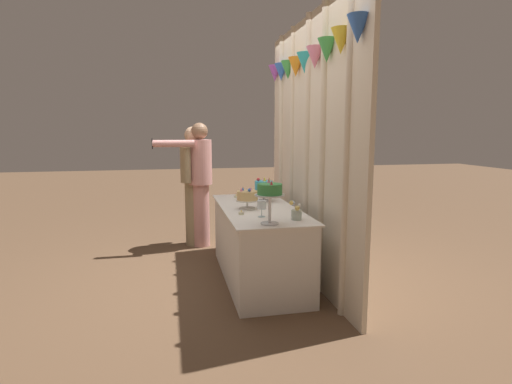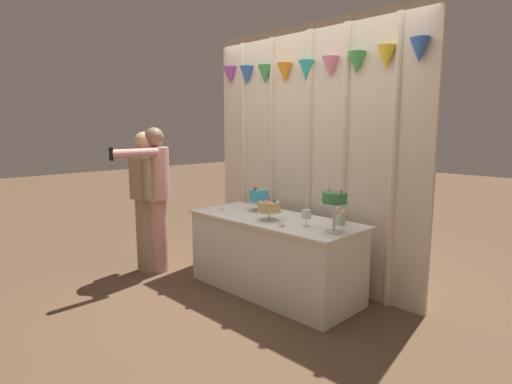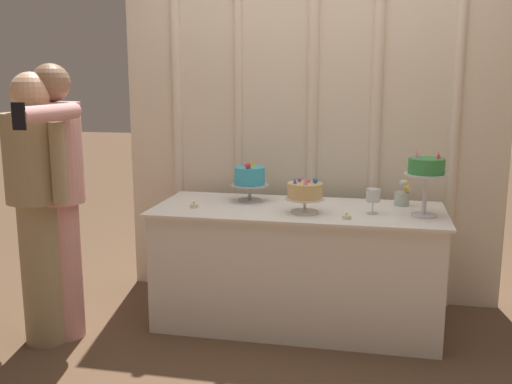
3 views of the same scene
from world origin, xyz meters
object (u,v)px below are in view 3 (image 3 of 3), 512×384
cake_display_leftmost (250,178)px  flower_vase (403,195)px  guest_girl_blue_dress (57,189)px  cake_table (297,266)px  tealight_near_left (347,217)px  wine_glass (373,196)px  guest_man_pink_jacket (39,200)px  cake_display_center (305,193)px  tealight_far_left (194,206)px  cake_display_rightmost (426,171)px

cake_display_leftmost → flower_vase: bearing=3.6°
guest_girl_blue_dress → cake_table: bearing=20.0°
tealight_near_left → cake_table: bearing=143.4°
cake_table → flower_vase: 0.77m
guest_girl_blue_dress → cake_display_leftmost: bearing=31.9°
cake_table → tealight_near_left: 0.53m
cake_table → wine_glass: size_ratio=11.81×
guest_man_pink_jacket → cake_table: bearing=21.4°
tealight_near_left → flower_vase: bearing=52.9°
tealight_near_left → guest_man_pink_jacket: size_ratio=0.03×
wine_glass → cake_display_center: bearing=-172.1°
tealight_far_left → guest_girl_blue_dress: 0.79m
cake_table → guest_man_pink_jacket: bearing=-158.6°
guest_girl_blue_dress → guest_man_pink_jacket: bearing=-138.6°
cake_display_leftmost → tealight_far_left: 0.40m
wine_glass → guest_man_pink_jacket: bearing=-165.4°
tealight_far_left → guest_girl_blue_dress: size_ratio=0.03×
wine_glass → flower_vase: (0.18, 0.26, -0.04)m
cake_display_center → cake_display_rightmost: (0.67, 0.05, 0.14)m
wine_glass → cake_display_rightmost: bearing=0.2°
cake_display_rightmost → flower_vase: (-0.11, 0.26, -0.20)m
flower_vase → guest_man_pink_jacket: (-1.99, -0.73, 0.04)m
cake_display_center → tealight_near_left: size_ratio=4.45×
wine_glass → guest_man_pink_jacket: guest_man_pink_jacket is taller
cake_display_center → cake_display_rightmost: 0.68m
flower_vase → cake_display_rightmost: bearing=-67.3°
tealight_far_left → cake_table: bearing=10.9°
cake_table → wine_glass: 0.64m
cake_table → cake_display_center: (0.05, -0.12, 0.48)m
cake_display_rightmost → tealight_near_left: size_ratio=7.44×
cake_display_leftmost → wine_glass: bearing=-14.6°
tealight_far_left → tealight_near_left: bearing=-6.5°
cake_display_leftmost → guest_man_pink_jacket: 1.25m
flower_vase → tealight_far_left: size_ratio=3.30×
cake_display_rightmost → wine_glass: (-0.28, -0.00, -0.15)m
cake_table → guest_man_pink_jacket: size_ratio=1.13×
cake_display_leftmost → cake_display_rightmost: size_ratio=0.71×
wine_glass → guest_girl_blue_dress: guest_girl_blue_dress is taller
cake_display_leftmost → cake_display_rightmost: cake_display_rightmost is taller
cake_display_leftmost → flower_vase: (0.94, 0.06, -0.08)m
cake_display_leftmost → tealight_near_left: (0.63, -0.36, -0.14)m
cake_display_center → wine_glass: bearing=7.9°
cake_display_center → tealight_near_left: 0.29m
cake_table → tealight_far_left: (-0.61, -0.12, 0.37)m
guest_girl_blue_dress → tealight_far_left: bearing=27.3°
tealight_far_left → cake_display_rightmost: bearing=2.3°
wine_glass → tealight_near_left: (-0.14, -0.16, -0.09)m
guest_man_pink_jacket → guest_girl_blue_dress: bearing=41.4°
cake_display_center → tealight_far_left: cake_display_center is taller
cake_display_leftmost → cake_display_center: 0.46m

